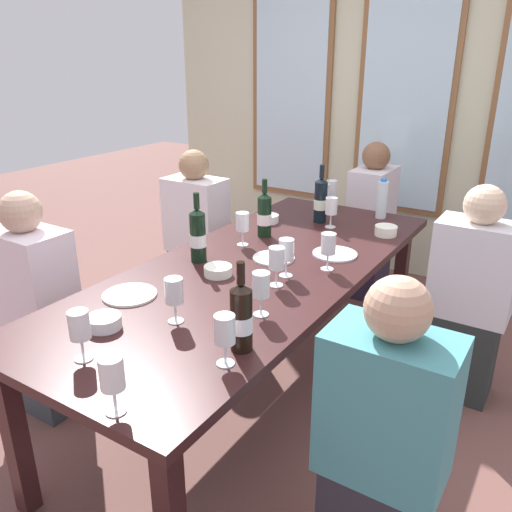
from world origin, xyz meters
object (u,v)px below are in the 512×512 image
object	(u,v)px
tasting_bowl_2	(104,322)
wine_glass_6	(261,286)
white_plate_1	(274,258)
seated_person_0	(37,311)
wine_glass_5	(112,375)
seated_person_2	(197,239)
white_plate_2	(335,254)
wine_glass_11	(174,293)
wine_glass_0	(286,252)
tasting_bowl_1	(386,231)
wine_bottle_0	(241,317)
wine_glass_9	(80,327)
seated_person_1	(382,451)
wine_bottle_3	(321,200)
wine_glass_3	(277,259)
wine_bottle_1	(198,235)
wine_glass_2	(331,207)
seated_person_3	(469,300)
wine_glass_7	(328,245)
seated_person_4	(370,225)
water_bottle	(382,199)
wine_glass_8	(242,223)
wine_bottle_2	(264,215)
white_plate_0	(130,295)
tasting_bowl_0	(218,271)
wine_glass_10	(324,193)
tasting_bowl_3	(268,218)
wine_glass_4	(332,189)
wine_glass_1	(225,332)
dining_table	(256,279)

from	to	relation	value
tasting_bowl_2	wine_glass_6	xyz separation A→B (m)	(0.43, 0.39, 0.10)
white_plate_1	seated_person_0	world-z (taller)	seated_person_0
wine_glass_5	seated_person_2	size ratio (longest dim) A/B	0.16
white_plate_2	wine_glass_11	world-z (taller)	wine_glass_11
wine_glass_0	tasting_bowl_1	bearing A→B (deg)	76.54
wine_bottle_0	wine_glass_0	world-z (taller)	wine_bottle_0
tasting_bowl_1	wine_glass_9	xyz separation A→B (m)	(-0.41, -1.72, 0.09)
seated_person_1	wine_bottle_3	bearing A→B (deg)	122.95
wine_glass_3	seated_person_0	bearing A→B (deg)	-156.40
tasting_bowl_2	wine_glass_0	xyz separation A→B (m)	(0.32, 0.76, 0.09)
tasting_bowl_2	wine_glass_3	bearing A→B (deg)	62.42
wine_bottle_1	wine_glass_9	size ratio (longest dim) A/B	1.92
wine_glass_2	white_plate_2	bearing A→B (deg)	-62.22
wine_bottle_1	seated_person_3	distance (m)	1.37
wine_glass_7	seated_person_4	bearing A→B (deg)	102.23
wine_glass_7	tasting_bowl_2	bearing A→B (deg)	-115.67
seated_person_0	water_bottle	bearing A→B (deg)	56.74
wine_glass_8	seated_person_2	bearing A→B (deg)	147.01
wine_bottle_2	wine_glass_3	xyz separation A→B (m)	(0.38, -0.52, 0.00)
wine_glass_7	white_plate_0	bearing A→B (deg)	-129.27
wine_glass_5	seated_person_0	world-z (taller)	seated_person_0
wine_glass_3	wine_glass_5	distance (m)	0.97
tasting_bowl_0	wine_glass_0	xyz separation A→B (m)	(0.26, 0.15, 0.10)
tasting_bowl_1	wine_glass_10	size ratio (longest dim) A/B	0.69
wine_glass_5	seated_person_3	xyz separation A→B (m)	(0.61, 1.73, -0.34)
wine_bottle_2	wine_glass_9	size ratio (longest dim) A/B	1.81
tasting_bowl_3	wine_glass_10	xyz separation A→B (m)	(0.18, 0.37, 0.10)
wine_bottle_0	wine_glass_8	world-z (taller)	wine_bottle_0
white_plate_0	seated_person_4	size ratio (longest dim) A/B	0.20
wine_bottle_3	seated_person_4	size ratio (longest dim) A/B	0.30
white_plate_2	wine_glass_10	bearing A→B (deg)	119.93
tasting_bowl_2	wine_glass_8	distance (m)	1.00
wine_glass_7	tasting_bowl_1	bearing A→B (deg)	84.10
wine_glass_4	wine_glass_11	bearing A→B (deg)	-84.56
wine_glass_2	water_bottle	bearing A→B (deg)	61.90
tasting_bowl_0	wine_glass_10	world-z (taller)	wine_glass_10
water_bottle	wine_glass_1	size ratio (longest dim) A/B	1.38
wine_glass_4	wine_glass_2	bearing A→B (deg)	-65.59
wine_glass_6	seated_person_2	size ratio (longest dim) A/B	0.16
seated_person_0	tasting_bowl_0	bearing A→B (deg)	28.34
tasting_bowl_1	water_bottle	size ratio (longest dim) A/B	0.50
dining_table	wine_glass_6	xyz separation A→B (m)	(0.28, -0.40, 0.19)
wine_bottle_1	seated_person_3	world-z (taller)	seated_person_3
wine_glass_3	white_plate_2	bearing A→B (deg)	82.63
tasting_bowl_0	wine_glass_0	world-z (taller)	wine_glass_0
wine_glass_2	wine_glass_7	world-z (taller)	same
white_plate_0	wine_glass_9	distance (m)	0.49
wine_glass_10	seated_person_4	world-z (taller)	seated_person_4
tasting_bowl_2	wine_glass_1	xyz separation A→B (m)	(0.51, 0.04, 0.09)
wine_glass_0	wine_glass_3	distance (m)	0.11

